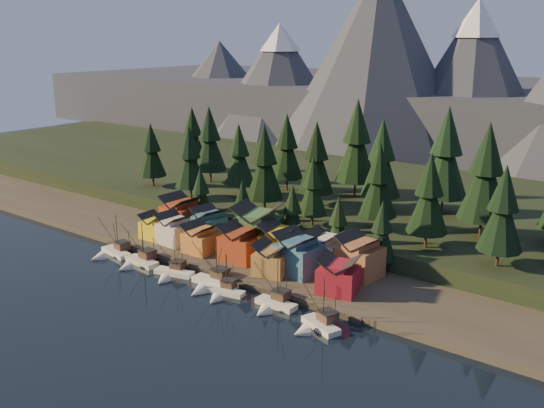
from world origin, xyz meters
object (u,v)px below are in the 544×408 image
Objects in this scene: boat_0 at (112,247)px; house_back_1 at (209,222)px; boat_1 at (138,256)px; boat_5 at (273,298)px; boat_3 at (211,278)px; boat_4 at (223,288)px; house_front_0 at (155,225)px; house_back_0 at (181,212)px; boat_6 at (317,318)px; house_front_1 at (175,228)px; boat_2 at (171,268)px.

boat_0 is 26.90m from house_back_1.
boat_5 is at bearing 5.81° from boat_1.
boat_0 is 0.93× the size of boat_3.
house_back_1 reaches higher than boat_4.
house_back_0 is (1.07, 9.20, 1.79)m from house_front_0.
boat_6 is at bearing -15.18° from house_back_1.
house_front_0 is at bearing -132.97° from house_back_1.
house_front_1 is (-1.52, 14.42, 3.43)m from boat_1.
boat_5 is 1.59× the size of house_front_0.
boat_4 is 1.39× the size of house_front_0.
boat_5 is at bearing -19.24° from house_back_1.
house_back_1 is at bearing 97.35° from boat_2.
boat_4 is 35.76m from house_back_1.
boat_3 is 1.40× the size of house_back_1.
boat_0 reaches higher than boat_5.
boat_5 reaches higher than boat_2.
boat_1 is (10.84, -0.43, 0.17)m from boat_0.
boat_3 is 1.06× the size of boat_6.
boat_1 is at bearing 166.23° from boat_2.
house_front_1 is (7.44, 0.26, 0.66)m from house_front_0.
boat_4 is at bearing -16.61° from boat_2.
boat_1 is 29.32m from boat_4.
boat_5 is 45.19m from house_back_1.
house_back_1 is at bearing 130.68° from boat_3.
boat_2 is 1.07× the size of house_back_0.
house_front_1 is (-30.83, 15.27, 3.96)m from boat_4.
boat_1 is at bearing 7.50° from boat_0.
boat_6 is 1.16× the size of house_back_0.
boat_2 is at bearing 8.71° from boat_0.
boat_2 is at bearing -58.41° from house_back_1.
boat_3 is (23.97, 1.10, -0.13)m from boat_1.
boat_3 is 28.98m from house_front_1.
boat_5 reaches higher than house_front_0.
boat_2 is (12.03, 0.00, -0.39)m from boat_1.
boat_0 is 1.62× the size of house_front_0.
boat_1 is at bearing -81.35° from house_front_1.
boat_2 reaches higher than house_front_1.
boat_0 is 10.85m from boat_1.
house_back_0 is (-6.37, 8.94, 1.13)m from house_front_1.
house_back_0 is 1.13× the size of house_back_1.
boat_0 reaches higher than house_front_0.
boat_2 is at bearing 4.73° from boat_1.
boat_3 is at bearing -8.54° from boat_2.
boat_4 is 1.12× the size of house_back_1.
boat_3 is (34.81, 0.66, 0.04)m from boat_0.
house_back_0 reaches higher than boat_1.
house_front_0 is (1.87, 13.73, 2.94)m from boat_0.
boat_3 is at bearing -36.07° from house_back_1.
boat_3 is 5.70m from boat_4.
boat_4 is at bearing -172.41° from boat_5.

